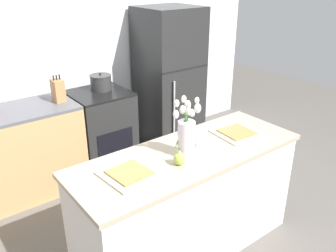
{
  "coord_description": "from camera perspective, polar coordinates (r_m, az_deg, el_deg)",
  "views": [
    {
      "loc": [
        -1.51,
        -1.72,
        2.12
      ],
      "look_at": [
        0.0,
        0.25,
        1.01
      ],
      "focal_mm": 38.0,
      "sensor_mm": 36.0,
      "label": 1
    }
  ],
  "objects": [
    {
      "name": "ground_plane",
      "position": [
        3.12,
        2.95,
        -18.69
      ],
      "size": [
        10.0,
        10.0,
        0.0
      ],
      "primitive_type": "plane",
      "color": "#59544F"
    },
    {
      "name": "back_wall",
      "position": [
        4.09,
        -15.47,
        12.41
      ],
      "size": [
        5.2,
        0.08,
        2.7
      ],
      "color": "silver",
      "rests_on": "ground_plane"
    },
    {
      "name": "kitchen_island",
      "position": [
        2.84,
        3.14,
        -12.08
      ],
      "size": [
        1.8,
        0.66,
        0.89
      ],
      "color": "silver",
      "rests_on": "ground_plane"
    },
    {
      "name": "stove_range",
      "position": [
        4.05,
        -10.55,
        -0.67
      ],
      "size": [
        0.6,
        0.61,
        0.9
      ],
      "color": "black",
      "rests_on": "ground_plane"
    },
    {
      "name": "refrigerator",
      "position": [
        4.38,
        0.14,
        7.4
      ],
      "size": [
        0.68,
        0.67,
        1.72
      ],
      "color": "black",
      "rests_on": "ground_plane"
    },
    {
      "name": "flower_vase",
      "position": [
        2.49,
        2.96,
        -1.17
      ],
      "size": [
        0.21,
        0.16,
        0.43
      ],
      "color": "silver",
      "rests_on": "kitchen_island"
    },
    {
      "name": "pear_figurine",
      "position": [
        2.42,
        1.81,
        -5.16
      ],
      "size": [
        0.08,
        0.08,
        0.13
      ],
      "color": "#9EBC47",
      "rests_on": "kitchen_island"
    },
    {
      "name": "plate_setting_left",
      "position": [
        2.34,
        -6.29,
        -7.52
      ],
      "size": [
        0.36,
        0.36,
        0.02
      ],
      "color": "beige",
      "rests_on": "kitchen_island"
    },
    {
      "name": "plate_setting_right",
      "position": [
        2.93,
        10.9,
        -1.04
      ],
      "size": [
        0.36,
        0.36,
        0.02
      ],
      "color": "beige",
      "rests_on": "kitchen_island"
    },
    {
      "name": "cooking_pot",
      "position": [
        3.93,
        -10.72,
        6.88
      ],
      "size": [
        0.23,
        0.23,
        0.19
      ],
      "color": "#2D2D2D",
      "rests_on": "stove_range"
    },
    {
      "name": "knife_block",
      "position": [
        3.68,
        -17.21,
        5.46
      ],
      "size": [
        0.1,
        0.14,
        0.27
      ],
      "color": "#A37547",
      "rests_on": "back_counter"
    }
  ]
}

